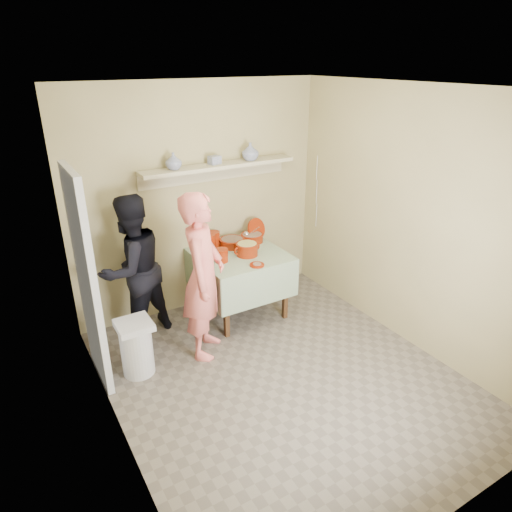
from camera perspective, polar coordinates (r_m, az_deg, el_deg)
ground at (r=4.50m, az=3.38°, el=-14.93°), size 3.50×3.50×0.00m
tile_panel at (r=4.27m, az=-20.36°, el=-2.92°), size 0.06×0.70×2.00m
plate_stack_a at (r=5.22m, az=-5.87°, el=1.70°), size 0.15×0.15×0.20m
plate_stack_b at (r=5.34m, az=-5.34°, el=2.12°), size 0.15×0.15×0.18m
bowl_stack at (r=4.94m, az=-4.34°, el=0.08°), size 0.14×0.14×0.14m
empty_bowl at (r=5.12m, az=-5.22°, el=0.36°), size 0.18×0.18×0.05m
propped_lid at (r=5.55m, az=0.05°, el=3.40°), size 0.29×0.17×0.26m
vase_right at (r=5.28m, az=-0.72°, el=12.92°), size 0.20×0.20×0.20m
vase_left at (r=4.91m, az=-10.27°, el=11.59°), size 0.22×0.22×0.18m
ceramic_box at (r=5.11m, az=-5.21°, el=11.86°), size 0.14×0.12×0.09m
person_cook at (r=4.45m, az=-6.62°, el=-2.57°), size 0.69×0.74×1.69m
person_helper at (r=4.88m, az=-15.19°, el=-1.57°), size 0.94×0.85×1.58m
room_shell at (r=3.72m, az=3.97°, el=4.85°), size 3.04×3.54×2.62m
serving_table at (r=5.21m, az=-2.05°, el=-0.86°), size 0.97×0.97×0.76m
cazuela_meat_a at (r=5.33m, az=-3.01°, el=1.78°), size 0.30×0.30×0.10m
cazuela_meat_b at (r=5.46m, az=-0.48°, el=2.38°), size 0.28×0.28×0.10m
ladle at (r=5.42m, az=-1.16°, el=2.80°), size 0.08×0.26×0.19m
cazuela_rice at (r=5.08m, az=-1.12°, el=0.99°), size 0.33×0.25×0.14m
front_plate at (r=4.85m, az=0.13°, el=-1.10°), size 0.16×0.16×0.03m
wall_shelf at (r=5.17m, az=-4.74°, el=10.97°), size 1.80×0.25×0.21m
trash_bin at (r=4.54m, az=-14.69°, el=-11.00°), size 0.32×0.32×0.56m
electrical_cord at (r=5.80m, az=7.59°, el=7.93°), size 0.01×0.05×0.90m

